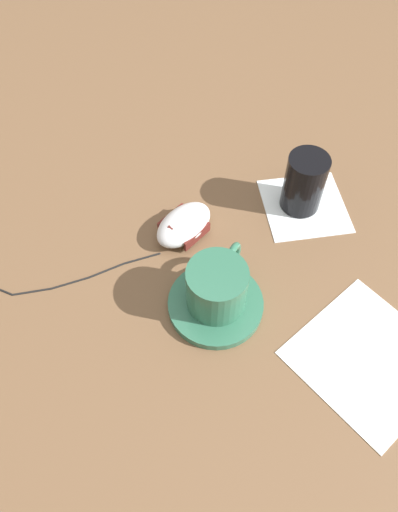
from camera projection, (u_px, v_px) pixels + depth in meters
name	position (u px, v px, depth m)	size (l,w,h in m)	color
ground_plane	(269.00, 257.00, 0.73)	(3.00, 3.00, 0.00)	brown
saucer	(216.00, 304.00, 0.68)	(0.13, 0.13, 0.01)	#2D664C
coffee_cup	(218.00, 286.00, 0.65)	(0.11, 0.08, 0.07)	#2D664C
computer_mouse	(184.00, 225.00, 0.74)	(0.11, 0.10, 0.04)	silver
mouse_cable	(34.00, 280.00, 0.71)	(0.14, 0.34, 0.00)	black
napkin_under_glass	(304.00, 206.00, 0.78)	(0.13, 0.13, 0.00)	white
drinking_glass	(304.00, 183.00, 0.75)	(0.06, 0.06, 0.10)	black
napkin_spare	(368.00, 358.00, 0.64)	(0.17, 0.17, 0.00)	silver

